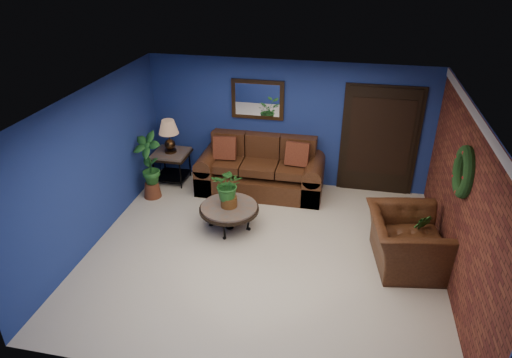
% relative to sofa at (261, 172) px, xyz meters
% --- Properties ---
extents(floor, '(5.50, 5.50, 0.00)m').
position_rel_sofa_xyz_m(floor, '(0.44, -2.09, -0.36)').
color(floor, beige).
rests_on(floor, ground).
extents(wall_back, '(5.50, 0.04, 2.50)m').
position_rel_sofa_xyz_m(wall_back, '(0.44, 0.41, 0.89)').
color(wall_back, navy).
rests_on(wall_back, ground).
extents(wall_left, '(0.04, 5.00, 2.50)m').
position_rel_sofa_xyz_m(wall_left, '(-2.31, -2.09, 0.89)').
color(wall_left, navy).
rests_on(wall_left, ground).
extents(wall_right_brick, '(0.04, 5.00, 2.50)m').
position_rel_sofa_xyz_m(wall_right_brick, '(3.19, -2.09, 0.89)').
color(wall_right_brick, maroon).
rests_on(wall_right_brick, ground).
extents(ceiling, '(5.50, 5.00, 0.02)m').
position_rel_sofa_xyz_m(ceiling, '(0.44, -2.09, 2.14)').
color(ceiling, silver).
rests_on(ceiling, wall_back).
extents(crown_molding, '(0.03, 5.00, 0.14)m').
position_rel_sofa_xyz_m(crown_molding, '(3.16, -2.09, 2.07)').
color(crown_molding, white).
rests_on(crown_molding, wall_right_brick).
extents(wall_mirror, '(1.02, 0.06, 0.77)m').
position_rel_sofa_xyz_m(wall_mirror, '(-0.16, 0.37, 1.36)').
color(wall_mirror, '#402814').
rests_on(wall_mirror, wall_back).
extents(closet_door, '(1.44, 0.06, 2.18)m').
position_rel_sofa_xyz_m(closet_door, '(2.19, 0.38, 0.69)').
color(closet_door, black).
rests_on(closet_door, wall_back).
extents(wreath, '(0.16, 0.72, 0.72)m').
position_rel_sofa_xyz_m(wreath, '(3.13, -2.04, 1.34)').
color(wreath, black).
rests_on(wreath, wall_right_brick).
extents(sofa, '(2.42, 1.05, 1.09)m').
position_rel_sofa_xyz_m(sofa, '(0.00, 0.00, 0.00)').
color(sofa, '#4C2915').
rests_on(sofa, ground).
extents(coffee_table, '(1.02, 1.02, 0.44)m').
position_rel_sofa_xyz_m(coffee_table, '(-0.27, -1.50, 0.02)').
color(coffee_table, '#57514C').
rests_on(coffee_table, ground).
extents(end_table, '(0.71, 0.71, 0.65)m').
position_rel_sofa_xyz_m(end_table, '(-1.86, -0.04, 0.14)').
color(end_table, '#57514C').
rests_on(end_table, ground).
extents(table_lamp, '(0.39, 0.39, 0.66)m').
position_rel_sofa_xyz_m(table_lamp, '(-1.86, -0.04, 0.72)').
color(table_lamp, '#402814').
rests_on(table_lamp, end_table).
extents(side_chair, '(0.40, 0.40, 0.86)m').
position_rel_sofa_xyz_m(side_chair, '(0.51, 0.02, 0.13)').
color(side_chair, '#572A18').
rests_on(side_chair, ground).
extents(armchair, '(1.27, 1.40, 0.81)m').
position_rel_sofa_xyz_m(armchair, '(2.59, -1.90, 0.05)').
color(armchair, '#4C2915').
rests_on(armchair, ground).
extents(coffee_plant, '(0.52, 0.45, 0.71)m').
position_rel_sofa_xyz_m(coffee_plant, '(-0.27, -1.50, 0.47)').
color(coffee_plant, brown).
rests_on(coffee_plant, coffee_table).
extents(floor_plant, '(0.34, 0.27, 0.76)m').
position_rel_sofa_xyz_m(floor_plant, '(2.79, -1.63, 0.03)').
color(floor_plant, brown).
rests_on(floor_plant, ground).
extents(tall_plant, '(0.66, 0.54, 1.32)m').
position_rel_sofa_xyz_m(tall_plant, '(-2.01, -0.75, 0.34)').
color(tall_plant, brown).
rests_on(tall_plant, ground).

